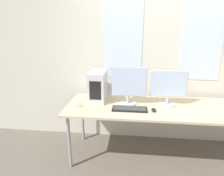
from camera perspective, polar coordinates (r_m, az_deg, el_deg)
The scene contains 8 objects.
wall_back at distance 2.86m, azimuth 14.59°, elevation 9.83°, with size 8.00×0.07×2.70m.
desk at distance 2.51m, azimuth 15.17°, elevation -6.38°, with size 2.47×0.81×0.76m.
pc_tower at distance 2.57m, azimuth -4.27°, elevation 0.61°, with size 0.21×0.41×0.41m.
monitor_main at distance 2.41m, azimuth 5.04°, elevation 0.94°, with size 0.47×0.22×0.49m.
monitor_right_near at distance 2.50m, azimuth 16.86°, elevation 0.27°, with size 0.45×0.22×0.45m.
keyboard at distance 2.32m, azimuth 5.38°, elevation -6.34°, with size 0.43×0.17×0.02m.
mouse at distance 2.32m, azimuth 12.59°, elevation -6.51°, with size 0.06×0.10×0.03m.
cell_phone at distance 2.48m, azimuth -9.93°, elevation -5.08°, with size 0.11×0.16×0.01m.
Camera 1 is at (-0.41, -1.87, 1.69)m, focal length 30.00 mm.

